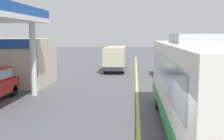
{
  "coord_description": "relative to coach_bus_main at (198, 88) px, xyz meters",
  "views": [
    {
      "loc": [
        -0.17,
        -5.89,
        3.64
      ],
      "look_at": [
        -1.5,
        10.0,
        1.6
      ],
      "focal_mm": 43.88,
      "sensor_mm": 36.0,
      "label": 1
    }
  ],
  "objects": [
    {
      "name": "ground",
      "position": [
        -2.14,
        15.82,
        -1.72
      ],
      "size": [
        120.0,
        120.0,
        0.0
      ],
      "primitive_type": "plane",
      "color": "#4C4C51"
    },
    {
      "name": "lane_divider_stripe",
      "position": [
        -2.14,
        10.82,
        -1.72
      ],
      "size": [
        0.16,
        50.0,
        0.01
      ],
      "primitive_type": "cube",
      "color": "#D8CC4C",
      "rests_on": "ground"
    },
    {
      "name": "coach_bus_main",
      "position": [
        0.0,
        0.0,
        0.0
      ],
      "size": [
        2.6,
        11.04,
        3.69
      ],
      "color": "silver",
      "rests_on": "ground"
    },
    {
      "name": "minibus_opposing_lane",
      "position": [
        -4.29,
        17.75,
        -0.25
      ],
      "size": [
        2.04,
        6.13,
        2.44
      ],
      "color": "#BFB799",
      "rests_on": "ground"
    },
    {
      "name": "car_trailing_behind_bus",
      "position": [
        0.39,
        15.07,
        -0.71
      ],
      "size": [
        1.7,
        4.2,
        1.82
      ],
      "color": "#B2B2B7",
      "rests_on": "ground"
    }
  ]
}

